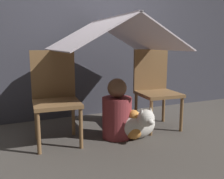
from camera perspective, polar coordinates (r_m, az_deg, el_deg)
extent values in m
plane|color=#47423D|center=(2.61, 1.21, -11.27)|extent=(8.80, 8.80, 0.00)
cube|color=#3D3D47|center=(3.37, -6.15, 15.20)|extent=(7.00, 0.05, 2.50)
cylinder|color=brown|center=(2.31, -16.46, -9.60)|extent=(0.04, 0.04, 0.38)
cylinder|color=brown|center=(2.35, -7.11, -8.86)|extent=(0.04, 0.04, 0.38)
cylinder|color=brown|center=(2.67, -16.91, -6.90)|extent=(0.04, 0.04, 0.38)
cylinder|color=brown|center=(2.70, -8.84, -6.32)|extent=(0.04, 0.04, 0.38)
cube|color=brown|center=(2.44, -12.52, -3.16)|extent=(0.47, 0.47, 0.04)
cube|color=brown|center=(2.60, -13.30, 3.42)|extent=(0.44, 0.06, 0.48)
cylinder|color=brown|center=(2.69, 8.90, -6.43)|extent=(0.04, 0.04, 0.38)
cylinder|color=brown|center=(2.88, 15.58, -5.54)|extent=(0.04, 0.04, 0.38)
cylinder|color=brown|center=(3.01, 5.50, -4.50)|extent=(0.04, 0.04, 0.38)
cylinder|color=brown|center=(3.19, 11.70, -3.85)|extent=(0.04, 0.04, 0.38)
cube|color=brown|center=(2.89, 10.56, -1.01)|extent=(0.47, 0.47, 0.04)
cube|color=brown|center=(3.02, 8.82, 4.53)|extent=(0.44, 0.06, 0.48)
cube|color=silver|center=(2.45, -6.35, 12.58)|extent=(0.58, 1.14, 0.33)
cube|color=silver|center=(2.68, 5.80, 12.40)|extent=(0.58, 1.14, 0.33)
cube|color=silver|center=(2.56, 0.00, 16.08)|extent=(0.04, 1.14, 0.01)
cylinder|color=maroon|center=(2.60, 1.14, -6.41)|extent=(0.30, 0.30, 0.42)
sphere|color=brown|center=(2.53, 1.16, 0.34)|extent=(0.20, 0.20, 0.20)
ellipsoid|color=silver|center=(2.61, 6.06, -8.13)|extent=(0.38, 0.19, 0.28)
sphere|color=silver|center=(2.46, 7.78, -6.50)|extent=(0.17, 0.17, 0.17)
ellipsoid|color=silver|center=(2.40, 8.72, -7.36)|extent=(0.07, 0.08, 0.06)
cone|color=silver|center=(2.41, 6.79, -5.12)|extent=(0.06, 0.06, 0.08)
cone|color=silver|center=(2.46, 8.83, -4.84)|extent=(0.06, 0.06, 0.08)
sphere|color=#D88C3F|center=(2.59, 4.91, -9.16)|extent=(0.20, 0.20, 0.20)
sphere|color=#D88C3F|center=(2.55, 4.96, -5.96)|extent=(0.12, 0.12, 0.12)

